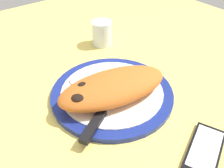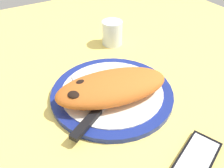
% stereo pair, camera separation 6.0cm
% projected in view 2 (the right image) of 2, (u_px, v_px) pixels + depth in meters
% --- Properties ---
extents(ground_plane, '(1.50, 1.50, 0.03)m').
position_uv_depth(ground_plane, '(112.00, 99.00, 0.63)').
color(ground_plane, '#EACC60').
extents(plate, '(0.31, 0.31, 0.02)m').
position_uv_depth(plate, '(112.00, 93.00, 0.62)').
color(plate, navy).
rests_on(plate, ground_plane).
extents(calzone, '(0.29, 0.18, 0.06)m').
position_uv_depth(calzone, '(112.00, 87.00, 0.58)').
color(calzone, '#C16023').
rests_on(calzone, plate).
extents(fork, '(0.17, 0.05, 0.00)m').
position_uv_depth(fork, '(97.00, 74.00, 0.66)').
color(fork, silver).
rests_on(fork, plate).
extents(knife, '(0.22, 0.14, 0.01)m').
position_uv_depth(knife, '(95.00, 114.00, 0.54)').
color(knife, silver).
rests_on(knife, plate).
extents(smartphone, '(0.14, 0.11, 0.01)m').
position_uv_depth(smartphone, '(196.00, 159.00, 0.47)').
color(smartphone, black).
rests_on(smartphone, ground_plane).
extents(water_glass, '(0.07, 0.07, 0.08)m').
position_uv_depth(water_glass, '(112.00, 34.00, 0.82)').
color(water_glass, silver).
rests_on(water_glass, ground_plane).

